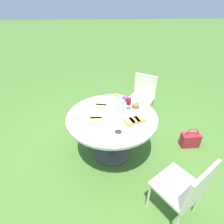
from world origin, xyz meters
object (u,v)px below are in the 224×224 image
(wine_glass, at_px, (129,102))
(handbag, at_px, (190,140))
(chair_near_left, at_px, (186,188))
(dining_table, at_px, (112,122))
(chair_near_right, at_px, (142,94))
(water_pitcher, at_px, (121,107))

(wine_glass, distance_m, handbag, 1.29)
(chair_near_left, xyz_separation_m, wine_glass, (0.42, -1.13, 0.34))
(handbag, bearing_deg, wine_glass, -2.68)
(dining_table, xyz_separation_m, chair_near_right, (-0.66, -0.97, -0.09))
(handbag, bearing_deg, dining_table, 3.16)
(chair_near_right, relative_size, water_pitcher, 4.24)
(water_pitcher, bearing_deg, wine_glass, -147.87)
(dining_table, bearing_deg, water_pitcher, -159.14)
(dining_table, xyz_separation_m, wine_glass, (-0.24, -0.12, 0.26))
(chair_near_left, xyz_separation_m, water_pitcher, (0.54, -1.06, 0.31))
(chair_near_right, xyz_separation_m, wine_glass, (0.41, 0.85, 0.34))
(water_pitcher, bearing_deg, chair_near_right, -119.90)
(chair_near_left, distance_m, water_pitcher, 1.23)
(wine_glass, bearing_deg, water_pitcher, 32.13)
(chair_near_right, distance_m, wine_glass, 1.01)
(chair_near_right, bearing_deg, water_pitcher, 60.10)
(chair_near_left, height_order, wine_glass, wine_glass)
(dining_table, bearing_deg, chair_near_right, -124.12)
(water_pitcher, relative_size, wine_glass, 1.07)
(water_pitcher, xyz_separation_m, handbag, (-1.18, -0.02, -0.71))
(dining_table, relative_size, wine_glass, 6.47)
(chair_near_right, bearing_deg, wine_glass, 64.00)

